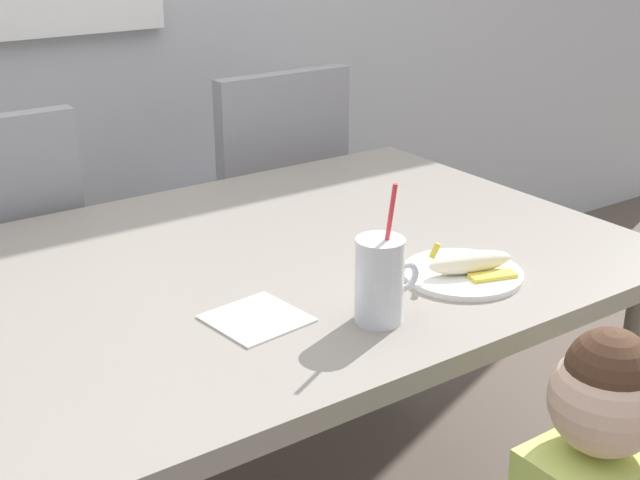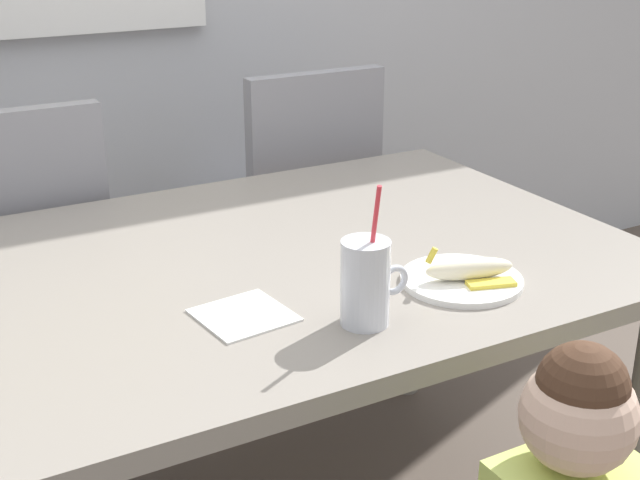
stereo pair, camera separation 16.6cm
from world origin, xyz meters
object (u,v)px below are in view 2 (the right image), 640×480
at_px(dining_chair_right, 298,203).
at_px(paper_napkin, 244,315).
at_px(milk_cup, 366,287).
at_px(dining_table, 271,296).
at_px(snack_plate, 461,280).
at_px(peeled_banana, 470,269).
at_px(dining_chair_left, 20,262).

bearing_deg(dining_chair_right, paper_napkin, 57.86).
xyz_separation_m(dining_chair_right, milk_cup, (-0.44, -1.09, 0.26)).
height_order(dining_table, paper_napkin, paper_napkin).
bearing_deg(snack_plate, dining_table, 131.92).
bearing_deg(peeled_banana, milk_cup, -171.43).
distance_m(dining_chair_right, peeled_banana, 1.09).
bearing_deg(milk_cup, paper_napkin, 144.41).
distance_m(dining_chair_left, milk_cup, 1.13).
relative_size(dining_chair_left, peeled_banana, 5.47).
height_order(snack_plate, paper_napkin, snack_plate).
height_order(peeled_banana, paper_napkin, peeled_banana).
height_order(snack_plate, peeled_banana, peeled_banana).
relative_size(peeled_banana, paper_napkin, 1.17).
bearing_deg(milk_cup, dining_table, 92.58).
bearing_deg(snack_plate, paper_napkin, 170.37).
relative_size(dining_chair_left, milk_cup, 3.81).
bearing_deg(dining_chair_right, peeled_banana, 80.03).
relative_size(dining_chair_right, peeled_banana, 5.47).
xyz_separation_m(dining_table, dining_chair_left, (-0.38, 0.69, -0.10)).
bearing_deg(snack_plate, peeled_banana, -58.44).
bearing_deg(dining_chair_left, peeled_banana, 123.12).
relative_size(dining_chair_right, paper_napkin, 6.40).
bearing_deg(paper_napkin, dining_chair_right, 57.86).
bearing_deg(dining_table, peeled_banana, -48.50).
bearing_deg(paper_napkin, snack_plate, -9.63).
bearing_deg(milk_cup, dining_chair_left, 110.95).
bearing_deg(dining_chair_right, milk_cup, 68.14).
height_order(dining_chair_left, snack_plate, dining_chair_left).
distance_m(dining_table, dining_chair_right, 0.88).
bearing_deg(dining_table, milk_cup, -87.42).
relative_size(snack_plate, peeled_banana, 1.31).
relative_size(dining_chair_right, snack_plate, 4.17).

